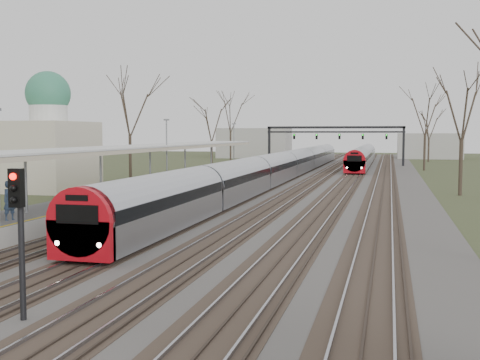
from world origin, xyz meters
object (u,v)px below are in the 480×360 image
(passenger, at_px, (10,201))
(signal_post, at_px, (19,221))
(train_near, at_px, (285,166))
(train_far, at_px, (363,156))

(passenger, bearing_deg, signal_post, -124.89)
(train_near, distance_m, signal_post, 51.04)
(train_near, height_order, signal_post, signal_post)
(train_near, bearing_deg, passenger, -98.10)
(signal_post, bearing_deg, train_near, 91.97)
(passenger, bearing_deg, train_far, 8.71)
(passenger, bearing_deg, train_near, 10.94)
(train_far, height_order, passenger, train_far)
(train_near, xyz_separation_m, signal_post, (1.75, -50.99, 1.25))
(passenger, height_order, signal_post, signal_post)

